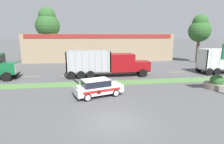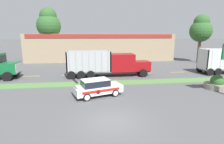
% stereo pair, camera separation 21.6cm
% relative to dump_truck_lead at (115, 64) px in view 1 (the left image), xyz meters
% --- Properties ---
extents(ground_plane, '(600.00, 600.00, 0.00)m').
position_rel_dump_truck_lead_xyz_m(ground_plane, '(-2.09, -13.08, -1.63)').
color(ground_plane, '#515154').
extents(grass_verge, '(120.00, 2.03, 0.06)m').
position_rel_dump_truck_lead_xyz_m(grass_verge, '(-2.09, -3.78, -1.60)').
color(grass_verge, '#517F42').
rests_on(grass_verge, ground_plane).
extents(centre_line_2, '(2.40, 0.14, 0.01)m').
position_rel_dump_truck_lead_xyz_m(centre_line_2, '(-11.65, 1.24, -1.62)').
color(centre_line_2, yellow).
rests_on(centre_line_2, ground_plane).
extents(centre_line_3, '(2.40, 0.14, 0.01)m').
position_rel_dump_truck_lead_xyz_m(centre_line_3, '(-6.25, 1.24, -1.62)').
color(centre_line_3, yellow).
rests_on(centre_line_3, ground_plane).
extents(centre_line_4, '(2.40, 0.14, 0.01)m').
position_rel_dump_truck_lead_xyz_m(centre_line_4, '(-0.85, 1.24, -1.62)').
color(centre_line_4, yellow).
rests_on(centre_line_4, ground_plane).
extents(centre_line_5, '(2.40, 0.14, 0.01)m').
position_rel_dump_truck_lead_xyz_m(centre_line_5, '(4.55, 1.24, -1.62)').
color(centre_line_5, yellow).
rests_on(centre_line_5, ground_plane).
extents(centre_line_6, '(2.40, 0.14, 0.01)m').
position_rel_dump_truck_lead_xyz_m(centre_line_6, '(9.95, 1.24, -1.62)').
color(centre_line_6, yellow).
rests_on(centre_line_6, ground_plane).
extents(centre_line_7, '(2.40, 0.14, 0.01)m').
position_rel_dump_truck_lead_xyz_m(centre_line_7, '(15.35, 1.24, -1.62)').
color(centre_line_7, yellow).
rests_on(centre_line_7, ground_plane).
extents(dump_truck_lead, '(11.38, 2.75, 3.54)m').
position_rel_dump_truck_lead_xyz_m(dump_truck_lead, '(0.00, 0.00, 0.00)').
color(dump_truck_lead, black).
rests_on(dump_truck_lead, ground_plane).
extents(rally_car, '(4.71, 3.05, 1.65)m').
position_rel_dump_truck_lead_xyz_m(rally_car, '(-2.83, -8.06, -0.79)').
color(rally_car, white).
rests_on(rally_car, ground_plane).
extents(stone_planter, '(2.47, 2.47, 1.49)m').
position_rel_dump_truck_lead_xyz_m(stone_planter, '(9.82, -7.34, -1.12)').
color(stone_planter, gray).
rests_on(stone_planter, ground_plane).
extents(store_building_backdrop, '(31.88, 12.10, 5.89)m').
position_rel_dump_truck_lead_xyz_m(store_building_backdrop, '(-0.85, 19.04, 1.32)').
color(store_building_backdrop, '#9E896B').
rests_on(store_building_backdrop, ground_plane).
extents(tree_behind_left, '(4.37, 4.37, 9.72)m').
position_rel_dump_truck_lead_xyz_m(tree_behind_left, '(19.06, 10.19, 5.20)').
color(tree_behind_left, brown).
rests_on(tree_behind_left, ground_plane).
extents(tree_behind_centre, '(4.84, 4.84, 11.12)m').
position_rel_dump_truck_lead_xyz_m(tree_behind_centre, '(-11.63, 14.67, 6.31)').
color(tree_behind_centre, brown).
rests_on(tree_behind_centre, ground_plane).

